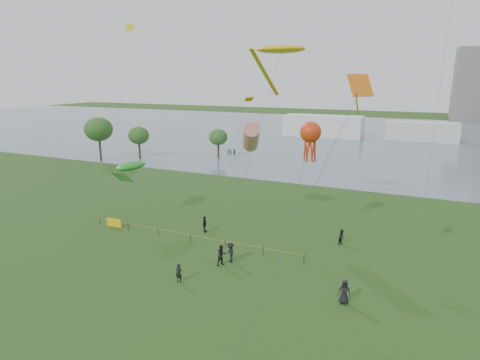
% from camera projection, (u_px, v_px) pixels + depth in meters
% --- Properties ---
extents(ground_plane, '(400.00, 400.00, 0.00)m').
position_uv_depth(ground_plane, '(179.00, 328.00, 27.00)').
color(ground_plane, '#1B3B12').
extents(lake, '(400.00, 120.00, 0.08)m').
position_uv_depth(lake, '(368.00, 137.00, 115.39)').
color(lake, slate).
rests_on(lake, ground_plane).
extents(building_low, '(16.00, 18.00, 28.00)m').
position_uv_depth(building_low, '(476.00, 84.00, 159.34)').
color(building_low, slate).
rests_on(building_low, ground_plane).
extents(pavilion_left, '(22.00, 8.00, 6.00)m').
position_uv_depth(pavilion_left, '(323.00, 126.00, 115.00)').
color(pavilion_left, white).
rests_on(pavilion_left, ground_plane).
extents(pavilion_right, '(18.00, 7.00, 5.00)m').
position_uv_depth(pavilion_right, '(422.00, 131.00, 107.45)').
color(pavilion_right, silver).
rests_on(pavilion_right, ground_plane).
extents(trees, '(25.50, 16.81, 8.79)m').
position_uv_depth(trees, '(132.00, 133.00, 81.39)').
color(trees, '#3C281B').
rests_on(trees, ground_plane).
extents(fence, '(24.07, 0.07, 1.05)m').
position_uv_depth(fence, '(142.00, 228.00, 43.60)').
color(fence, black).
rests_on(fence, ground_plane).
extents(spectator_a, '(1.12, 1.18, 1.92)m').
position_uv_depth(spectator_a, '(222.00, 255.00, 35.87)').
color(spectator_a, black).
rests_on(spectator_a, ground_plane).
extents(spectator_b, '(1.35, 1.37, 1.89)m').
position_uv_depth(spectator_b, '(230.00, 252.00, 36.51)').
color(spectator_b, black).
rests_on(spectator_b, ground_plane).
extents(spectator_c, '(0.69, 1.14, 1.81)m').
position_uv_depth(spectator_c, '(205.00, 224.00, 43.66)').
color(spectator_c, black).
rests_on(spectator_c, ground_plane).
extents(spectator_d, '(1.01, 0.75, 1.89)m').
position_uv_depth(spectator_d, '(344.00, 292.00, 29.78)').
color(spectator_d, black).
rests_on(spectator_d, ground_plane).
extents(spectator_f, '(0.61, 0.43, 1.58)m').
position_uv_depth(spectator_f, '(179.00, 273.00, 32.95)').
color(spectator_f, black).
rests_on(spectator_f, ground_plane).
extents(spectator_g, '(0.87, 0.96, 1.60)m').
position_uv_depth(spectator_g, '(342.00, 237.00, 40.42)').
color(spectator_g, black).
rests_on(spectator_g, ground_plane).
extents(kite_stingray, '(5.04, 10.53, 19.54)m').
position_uv_depth(kite_stingray, '(280.00, 50.00, 39.72)').
color(kite_stingray, '#3F3F42').
extents(kite_windsock, '(9.32, 6.69, 12.04)m').
position_uv_depth(kite_windsock, '(251.00, 137.00, 43.56)').
color(kite_windsock, '#3F3F42').
extents(kite_creature, '(5.60, 4.73, 6.87)m').
position_uv_depth(kite_creature, '(131.00, 166.00, 46.66)').
color(kite_creature, '#3F3F42').
extents(kite_octopus, '(2.05, 8.80, 12.31)m').
position_uv_depth(kite_octopus, '(311.00, 133.00, 38.77)').
color(kite_octopus, '#3F3F42').
extents(kite_delta, '(5.89, 10.09, 16.61)m').
position_uv_depth(kite_delta, '(355.00, 98.00, 23.63)').
color(kite_delta, '#3F3F42').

